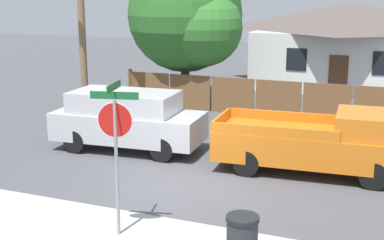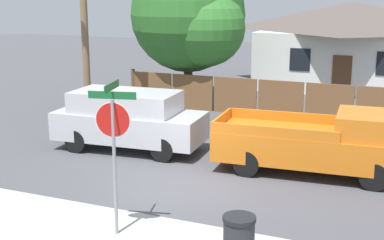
{
  "view_description": "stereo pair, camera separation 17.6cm",
  "coord_description": "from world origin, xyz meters",
  "px_view_note": "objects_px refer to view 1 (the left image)",
  "views": [
    {
      "loc": [
        5.27,
        -12.08,
        4.93
      ],
      "look_at": [
        0.04,
        0.73,
        1.6
      ],
      "focal_mm": 50.0,
      "sensor_mm": 36.0,
      "label": 1
    },
    {
      "loc": [
        5.43,
        -12.01,
        4.93
      ],
      "look_at": [
        0.04,
        0.73,
        1.6
      ],
      "focal_mm": 50.0,
      "sensor_mm": 36.0,
      "label": 2
    }
  ],
  "objects_px": {
    "house": "(348,43)",
    "stop_sign": "(115,133)",
    "orange_pickup": "(321,142)",
    "red_suv": "(128,119)",
    "oak_tree": "(189,18)",
    "trash_bin": "(242,240)"
  },
  "relations": [
    {
      "from": "house",
      "to": "stop_sign",
      "type": "height_order",
      "value": "house"
    },
    {
      "from": "house",
      "to": "orange_pickup",
      "type": "height_order",
      "value": "house"
    },
    {
      "from": "house",
      "to": "stop_sign",
      "type": "distance_m",
      "value": 20.53
    },
    {
      "from": "orange_pickup",
      "to": "red_suv",
      "type": "bearing_deg",
      "value": 176.11
    },
    {
      "from": "oak_tree",
      "to": "stop_sign",
      "type": "relative_size",
      "value": 2.02
    },
    {
      "from": "house",
      "to": "orange_pickup",
      "type": "bearing_deg",
      "value": -86.07
    },
    {
      "from": "house",
      "to": "red_suv",
      "type": "xyz_separation_m",
      "value": [
        -5.02,
        -14.9,
        -1.29
      ]
    },
    {
      "from": "orange_pickup",
      "to": "trash_bin",
      "type": "xyz_separation_m",
      "value": [
        -0.5,
        -5.74,
        -0.41
      ]
    },
    {
      "from": "trash_bin",
      "to": "orange_pickup",
      "type": "bearing_deg",
      "value": 84.99
    },
    {
      "from": "red_suv",
      "to": "trash_bin",
      "type": "height_order",
      "value": "red_suv"
    },
    {
      "from": "house",
      "to": "stop_sign",
      "type": "bearing_deg",
      "value": -96.2
    },
    {
      "from": "house",
      "to": "trash_bin",
      "type": "distance_m",
      "value": 20.71
    },
    {
      "from": "oak_tree",
      "to": "orange_pickup",
      "type": "xyz_separation_m",
      "value": [
        7.07,
        -7.57,
        -2.94
      ]
    },
    {
      "from": "red_suv",
      "to": "trash_bin",
      "type": "relative_size",
      "value": 5.17
    },
    {
      "from": "oak_tree",
      "to": "trash_bin",
      "type": "height_order",
      "value": "oak_tree"
    },
    {
      "from": "oak_tree",
      "to": "orange_pickup",
      "type": "height_order",
      "value": "oak_tree"
    },
    {
      "from": "red_suv",
      "to": "stop_sign",
      "type": "relative_size",
      "value": 1.51
    },
    {
      "from": "red_suv",
      "to": "orange_pickup",
      "type": "distance_m",
      "value": 6.04
    },
    {
      "from": "stop_sign",
      "to": "trash_bin",
      "type": "bearing_deg",
      "value": -17.89
    },
    {
      "from": "red_suv",
      "to": "orange_pickup",
      "type": "relative_size",
      "value": 0.89
    },
    {
      "from": "oak_tree",
      "to": "red_suv",
      "type": "height_order",
      "value": "oak_tree"
    },
    {
      "from": "stop_sign",
      "to": "trash_bin",
      "type": "distance_m",
      "value": 3.23
    }
  ]
}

